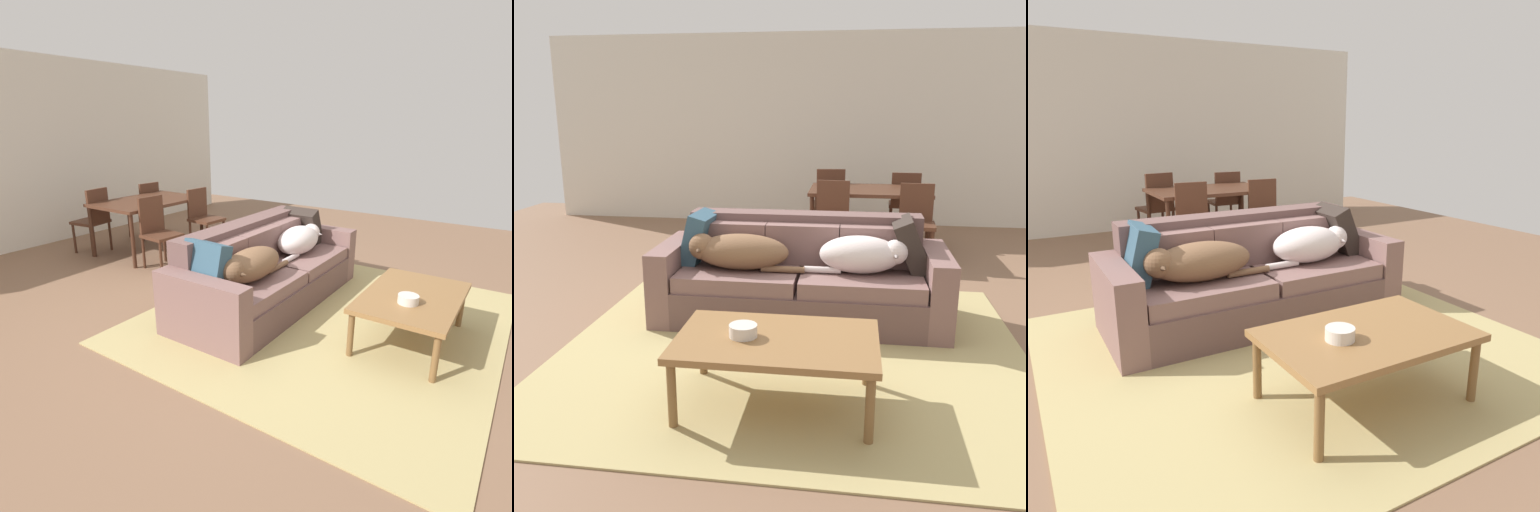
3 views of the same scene
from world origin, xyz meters
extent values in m
plane|color=#805E46|center=(0.00, 0.00, 0.00)|extent=(10.00, 10.00, 0.00)
cube|color=silver|center=(0.00, 4.00, 1.35)|extent=(8.00, 0.12, 2.70)
cube|color=tan|center=(0.17, -0.68, 0.01)|extent=(3.24, 3.00, 0.01)
cube|color=brown|center=(0.17, -0.06, 0.15)|extent=(1.92, 0.90, 0.31)
cube|color=#7B5955|center=(-0.31, -0.06, 0.37)|extent=(0.93, 0.87, 0.12)
cube|color=#7B5955|center=(0.65, -0.06, 0.37)|extent=(0.93, 0.87, 0.12)
cube|color=brown|center=(0.17, 0.27, 0.63)|extent=(1.92, 0.24, 0.39)
cube|color=#7B5955|center=(-0.43, 0.08, 0.59)|extent=(0.59, 0.16, 0.33)
cube|color=#7B5955|center=(0.17, 0.08, 0.59)|extent=(0.59, 0.16, 0.33)
cube|color=#7B5955|center=(0.76, 0.08, 0.59)|extent=(0.59, 0.16, 0.33)
cube|color=#7B5955|center=(-0.89, -0.06, 0.30)|extent=(0.19, 0.90, 0.60)
cube|color=#7B5955|center=(1.22, -0.06, 0.30)|extent=(0.19, 0.90, 0.60)
ellipsoid|color=brown|center=(-0.29, -0.15, 0.57)|extent=(0.75, 0.35, 0.28)
sphere|color=brown|center=(-0.61, -0.17, 0.61)|extent=(0.21, 0.21, 0.21)
cone|color=brown|center=(-0.61, -0.27, 0.60)|extent=(0.09, 0.11, 0.09)
cylinder|color=brown|center=(0.04, -0.22, 0.46)|extent=(0.34, 0.05, 0.05)
ellipsoid|color=silver|center=(0.63, -0.12, 0.58)|extent=(0.62, 0.36, 0.29)
sphere|color=silver|center=(0.89, -0.14, 0.61)|extent=(0.19, 0.19, 0.19)
cone|color=#A89C9A|center=(0.89, -0.23, 0.60)|extent=(0.09, 0.10, 0.09)
cylinder|color=silver|center=(0.35, -0.19, 0.46)|extent=(0.28, 0.05, 0.05)
cube|color=#325368|center=(-0.69, 0.05, 0.62)|extent=(0.28, 0.44, 0.45)
cube|color=#302621|center=(1.03, 0.05, 0.62)|extent=(0.32, 0.43, 0.45)
cube|color=olive|center=(0.16, -1.45, 0.40)|extent=(1.14, 0.73, 0.04)
cylinder|color=brown|center=(-0.35, -1.77, 0.19)|extent=(0.05, 0.05, 0.38)
cylinder|color=brown|center=(0.68, -1.77, 0.19)|extent=(0.05, 0.05, 0.38)
cylinder|color=brown|center=(-0.35, -1.14, 0.19)|extent=(0.05, 0.05, 0.38)
cylinder|color=brown|center=(0.68, -1.14, 0.19)|extent=(0.05, 0.05, 0.38)
cylinder|color=silver|center=(-0.03, -1.47, 0.46)|extent=(0.16, 0.16, 0.07)
cube|color=#4D2D1E|center=(0.75, 2.35, 0.72)|extent=(1.39, 0.93, 0.04)
cylinder|color=#422619|center=(0.10, 1.94, 0.35)|extent=(0.05, 0.05, 0.70)
cylinder|color=#422619|center=(1.39, 1.94, 0.35)|extent=(0.05, 0.05, 0.70)
cylinder|color=#422619|center=(0.10, 2.77, 0.35)|extent=(0.05, 0.05, 0.70)
cylinder|color=#422619|center=(1.39, 2.77, 0.35)|extent=(0.05, 0.05, 0.70)
cube|color=#4D2D1E|center=(0.33, 1.66, 0.42)|extent=(0.43, 0.43, 0.04)
cube|color=#4D2D1E|center=(0.34, 1.84, 0.67)|extent=(0.36, 0.06, 0.45)
cylinder|color=#46281B|center=(0.14, 1.50, 0.20)|extent=(0.04, 0.04, 0.40)
cylinder|color=#46281B|center=(0.48, 1.47, 0.20)|extent=(0.04, 0.04, 0.40)
cylinder|color=#46281B|center=(0.17, 1.84, 0.20)|extent=(0.04, 0.04, 0.40)
cylinder|color=#46281B|center=(0.51, 1.81, 0.20)|extent=(0.04, 0.04, 0.40)
cube|color=#4D2D1E|center=(1.24, 1.70, 0.45)|extent=(0.43, 0.43, 0.04)
cube|color=#4D2D1E|center=(1.25, 1.88, 0.67)|extent=(0.36, 0.06, 0.41)
cylinder|color=#46281B|center=(1.06, 1.54, 0.21)|extent=(0.04, 0.04, 0.43)
cylinder|color=#46281B|center=(1.40, 1.52, 0.21)|extent=(0.04, 0.04, 0.43)
cylinder|color=#46281B|center=(1.08, 1.88, 0.21)|extent=(0.04, 0.04, 0.43)
cylinder|color=#46281B|center=(1.42, 1.86, 0.21)|extent=(0.04, 0.04, 0.43)
cube|color=#4D2D1E|center=(0.25, 3.00, 0.44)|extent=(0.45, 0.45, 0.04)
cube|color=#4D2D1E|center=(0.27, 2.82, 0.69)|extent=(0.36, 0.08, 0.46)
cylinder|color=#46281B|center=(0.39, 3.19, 0.21)|extent=(0.04, 0.04, 0.42)
cylinder|color=#46281B|center=(0.06, 3.14, 0.21)|extent=(0.04, 0.04, 0.42)
cylinder|color=#46281B|center=(0.44, 2.85, 0.21)|extent=(0.04, 0.04, 0.42)
cylinder|color=#46281B|center=(0.10, 2.81, 0.21)|extent=(0.04, 0.04, 0.42)
cube|color=#4D2D1E|center=(1.22, 3.01, 0.45)|extent=(0.42, 0.42, 0.04)
cube|color=#4D2D1E|center=(1.21, 2.83, 0.68)|extent=(0.36, 0.05, 0.41)
cylinder|color=#46281B|center=(1.40, 3.17, 0.22)|extent=(0.04, 0.04, 0.43)
cylinder|color=#46281B|center=(1.06, 3.19, 0.22)|extent=(0.04, 0.04, 0.43)
cylinder|color=#46281B|center=(1.38, 2.83, 0.22)|extent=(0.04, 0.04, 0.43)
cylinder|color=#46281B|center=(1.05, 2.85, 0.22)|extent=(0.04, 0.04, 0.43)
camera|label=1|loc=(-3.19, -2.17, 1.79)|focal=29.24mm
camera|label=2|loc=(0.56, -4.34, 1.67)|focal=39.25mm
camera|label=3|loc=(-1.48, -3.41, 1.54)|focal=34.72mm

